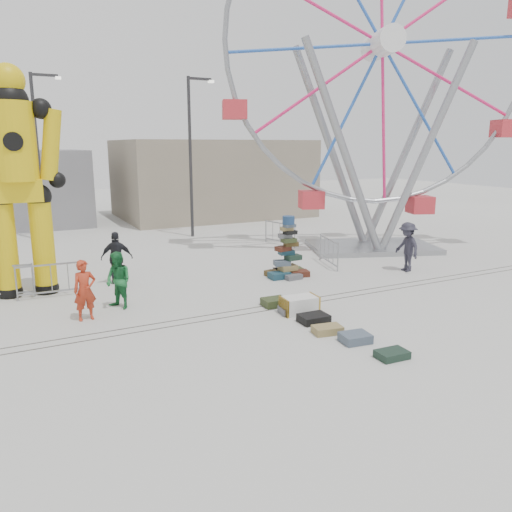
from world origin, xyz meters
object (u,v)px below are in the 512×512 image
ferris_wheel (381,72)px  barricade_dummy_c (51,280)px  lamp_post_right (192,149)px  barricade_wheel_back (280,233)px  crash_test_dummy (17,174)px  lamp_post_left (39,149)px  suitcase_tower (287,260)px  barricade_wheel_front (329,252)px  pedestrian_black (117,258)px  pedestrian_green (118,280)px  steamer_trunk (299,305)px  pedestrian_grey (407,247)px  pedestrian_red (85,290)px

ferris_wheel → barricade_dummy_c: (-13.82, -1.24, -7.17)m
lamp_post_right → barricade_wheel_back: 6.33m
barricade_wheel_back → crash_test_dummy: bearing=-86.7°
lamp_post_right → lamp_post_left: 7.28m
lamp_post_left → suitcase_tower: size_ratio=3.61×
suitcase_tower → barricade_wheel_front: bearing=21.4°
ferris_wheel → pedestrian_black: (-11.64, -0.57, -6.82)m
crash_test_dummy → pedestrian_green: (2.29, -2.71, -2.98)m
lamp_post_right → pedestrian_green: size_ratio=4.76×
barricade_wheel_front → pedestrian_black: 8.11m
suitcase_tower → crash_test_dummy: 9.28m
lamp_post_left → steamer_trunk: (5.41, -15.00, -4.24)m
lamp_post_right → steamer_trunk: (-1.59, -13.00, -4.24)m
ferris_wheel → barricade_wheel_front: (-3.62, -1.70, -7.17)m
lamp_post_left → barricade_wheel_front: size_ratio=4.00×
ferris_wheel → pedestrian_black: bearing=-156.9°
pedestrian_green → pedestrian_black: pedestrian_black is taller
crash_test_dummy → barricade_wheel_front: bearing=-2.6°
suitcase_tower → barricade_wheel_front: suitcase_tower is taller
lamp_post_right → barricade_wheel_front: (2.49, -8.61, -3.93)m
suitcase_tower → ferris_wheel: ferris_wheel is taller
ferris_wheel → steamer_trunk: 12.34m
suitcase_tower → pedestrian_grey: suitcase_tower is taller
pedestrian_green → barricade_wheel_back: bearing=93.8°
crash_test_dummy → pedestrian_black: (2.82, 0.03, -2.92)m
crash_test_dummy → lamp_post_right: bearing=45.1°
crash_test_dummy → pedestrian_red: size_ratio=4.33×
barricade_wheel_front → pedestrian_red: 9.83m
steamer_trunk → lamp_post_right: bearing=87.8°
lamp_post_right → barricade_wheel_back: (2.86, -4.06, -3.93)m
lamp_post_left → pedestrian_red: 13.33m
lamp_post_right → barricade_wheel_back: size_ratio=4.00×
lamp_post_right → suitcase_tower: size_ratio=3.61×
steamer_trunk → pedestrian_green: 5.29m
crash_test_dummy → barricade_dummy_c: 3.40m
pedestrian_red → lamp_post_right: bearing=50.8°
lamp_post_left → crash_test_dummy: size_ratio=1.10×
barricade_wheel_back → pedestrian_black: pedestrian_black is taller
steamer_trunk → pedestrian_black: 6.81m
ferris_wheel → barricade_wheel_back: (-3.25, 2.85, -7.17)m
crash_test_dummy → pedestrian_red: 4.63m
ferris_wheel → pedestrian_grey: size_ratio=8.41×
steamer_trunk → barricade_wheel_front: 6.00m
barricade_wheel_back → pedestrian_black: 9.07m
lamp_post_right → pedestrian_red: (-7.08, -10.82, -3.64)m
steamer_trunk → pedestrian_grey: (6.21, 2.33, 0.69)m
pedestrian_green → pedestrian_grey: (10.67, -0.44, 0.09)m
barricade_wheel_front → pedestrian_black: bearing=97.0°
crash_test_dummy → pedestrian_green: 4.64m
lamp_post_left → pedestrian_green: (0.94, -12.23, -3.64)m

